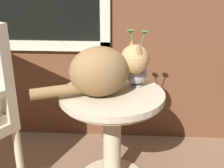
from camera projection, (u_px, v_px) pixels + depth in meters
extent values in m
cube|color=beige|center=(42.00, 46.00, 2.13)|extent=(1.00, 0.03, 0.07)
cylinder|color=beige|center=(112.00, 141.00, 1.75)|extent=(0.11, 0.11, 0.56)
cylinder|color=beige|center=(112.00, 95.00, 1.64)|extent=(0.59, 0.59, 0.03)
torus|color=beige|center=(112.00, 100.00, 1.65)|extent=(0.57, 0.57, 0.02)
cylinder|color=beige|center=(20.00, 161.00, 1.73)|extent=(0.04, 0.04, 0.42)
ellipsoid|color=olive|center=(99.00, 71.00, 1.55)|extent=(0.40, 0.37, 0.27)
sphere|color=tan|center=(135.00, 59.00, 1.60)|extent=(0.16, 0.16, 0.16)
cone|color=olive|center=(139.00, 48.00, 1.54)|extent=(0.05, 0.05, 0.06)
cone|color=olive|center=(132.00, 44.00, 1.61)|extent=(0.05, 0.05, 0.06)
cylinder|color=olive|center=(59.00, 91.00, 1.51)|extent=(0.29, 0.17, 0.06)
cylinder|color=#99999E|center=(136.00, 85.00, 1.72)|extent=(0.07, 0.07, 0.01)
ellipsoid|color=#99999E|center=(137.00, 74.00, 1.70)|extent=(0.12, 0.12, 0.12)
cylinder|color=#99999E|center=(137.00, 62.00, 1.67)|extent=(0.07, 0.07, 0.06)
torus|color=#99999E|center=(137.00, 57.00, 1.66)|extent=(0.09, 0.09, 0.01)
cylinder|color=#47893D|center=(134.00, 45.00, 1.63)|extent=(0.05, 0.01, 0.15)
cone|color=#47893D|center=(130.00, 32.00, 1.61)|extent=(0.04, 0.04, 0.02)
cylinder|color=#47893D|center=(141.00, 45.00, 1.64)|extent=(0.04, 0.01, 0.14)
cone|color=#47893D|center=(145.00, 33.00, 1.61)|extent=(0.04, 0.04, 0.02)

